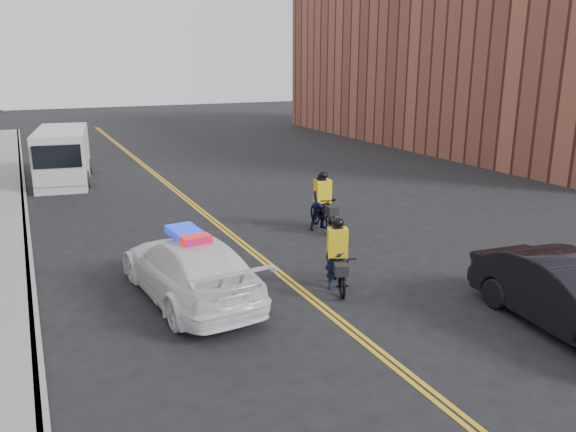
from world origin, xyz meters
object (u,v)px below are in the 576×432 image
(dark_sedan, at_px, (571,296))
(cyclist_near, at_px, (337,265))
(cyclist_far, at_px, (322,207))
(cargo_van, at_px, (63,157))
(police_cruiser, at_px, (189,267))

(dark_sedan, distance_m, cyclist_near, 5.15)
(cyclist_near, distance_m, cyclist_far, 5.10)
(dark_sedan, height_order, cyclist_near, cyclist_near)
(dark_sedan, distance_m, cargo_van, 22.01)
(police_cruiser, relative_size, dark_sedan, 1.16)
(cargo_van, distance_m, cyclist_far, 13.79)
(cargo_van, height_order, cyclist_far, cargo_van)
(dark_sedan, bearing_deg, cyclist_near, 135.33)
(dark_sedan, distance_m, cyclist_far, 8.67)
(cyclist_near, bearing_deg, cyclist_far, 86.99)
(dark_sedan, height_order, cargo_van, cargo_van)
(dark_sedan, xyz_separation_m, cargo_van, (-8.31, 20.37, 0.42))
(cargo_van, bearing_deg, dark_sedan, -59.71)
(police_cruiser, height_order, cyclist_near, cyclist_near)
(cargo_van, xyz_separation_m, cyclist_near, (5.03, -16.41, -0.55))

